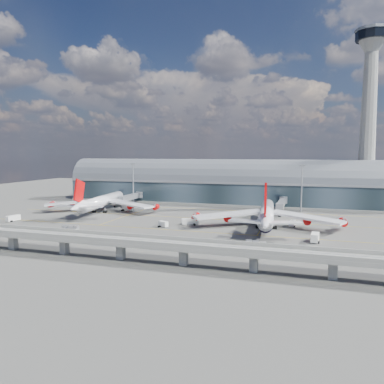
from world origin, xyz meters
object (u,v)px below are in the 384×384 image
(floodlight_mast_left, at_px, (133,183))
(service_truck_4, at_px, (292,223))
(service_truck_5, at_px, (127,208))
(cargo_train_0, at_px, (70,228))
(airliner_left, at_px, (101,202))
(service_truck_1, at_px, (163,224))
(service_truck_0, at_px, (13,218))
(cargo_train_1, at_px, (256,243))
(cargo_train_2, at_px, (223,244))
(control_tower, at_px, (368,118))
(service_truck_2, at_px, (190,221))
(service_truck_3, at_px, (315,238))
(airliner_right, at_px, (267,215))
(floodlight_mast_right, at_px, (302,187))

(floodlight_mast_left, xyz_separation_m, service_truck_4, (97.26, -41.91, -12.33))
(service_truck_5, height_order, cargo_train_0, service_truck_5)
(airliner_left, height_order, service_truck_5, airliner_left)
(service_truck_5, bearing_deg, service_truck_1, -114.51)
(service_truck_0, bearing_deg, cargo_train_0, -4.64)
(cargo_train_1, relative_size, cargo_train_2, 1.65)
(service_truck_1, bearing_deg, airliner_left, 85.22)
(airliner_left, height_order, cargo_train_2, airliner_left)
(control_tower, distance_m, airliner_left, 157.82)
(service_truck_5, bearing_deg, cargo_train_0, -158.09)
(service_truck_0, relative_size, service_truck_2, 0.88)
(service_truck_1, xyz_separation_m, service_truck_5, (-35.74, 36.01, 0.36))
(service_truck_3, bearing_deg, service_truck_0, -175.25)
(service_truck_3, bearing_deg, service_truck_4, 113.26)
(control_tower, bearing_deg, cargo_train_1, -113.76)
(service_truck_0, bearing_deg, cargo_train_2, 0.16)
(floodlight_mast_left, relative_size, airliner_left, 0.39)
(cargo_train_2, bearing_deg, airliner_right, -3.12)
(service_truck_1, bearing_deg, service_truck_2, -22.21)
(airliner_right, relative_size, service_truck_2, 8.74)
(airliner_right, height_order, cargo_train_2, airliner_right)
(service_truck_1, relative_size, service_truck_4, 1.04)
(floodlight_mast_right, bearing_deg, cargo_train_0, -139.37)
(service_truck_1, relative_size, service_truck_3, 0.72)
(floodlight_mast_left, xyz_separation_m, service_truck_1, (43.93, -60.38, -12.34))
(cargo_train_2, bearing_deg, cargo_train_1, -59.61)
(floodlight_mast_right, relative_size, cargo_train_2, 5.37)
(control_tower, distance_m, service_truck_3, 113.21)
(floodlight_mast_left, distance_m, service_truck_1, 75.68)
(service_truck_0, distance_m, service_truck_2, 83.73)
(service_truck_2, xyz_separation_m, cargo_train_1, (33.29, -29.96, -0.53))
(floodlight_mast_right, distance_m, service_truck_5, 95.74)
(service_truck_4, relative_size, service_truck_5, 0.66)
(floodlight_mast_left, relative_size, airliner_right, 0.37)
(service_truck_1, bearing_deg, control_tower, -20.38)
(control_tower, xyz_separation_m, airliner_left, (-138.21, -60.88, -45.83))
(control_tower, height_order, cargo_train_2, control_tower)
(floodlight_mast_left, xyz_separation_m, service_truck_3, (106.27, -69.42, -12.01))
(airliner_right, relative_size, service_truck_3, 10.15)
(cargo_train_0, bearing_deg, service_truck_5, 12.16)
(service_truck_0, height_order, cargo_train_0, service_truck_0)
(service_truck_0, bearing_deg, service_truck_5, 59.33)
(service_truck_1, relative_size, service_truck_2, 0.62)
(cargo_train_0, bearing_deg, service_truck_2, -48.46)
(control_tower, bearing_deg, service_truck_4, -118.36)
(airliner_right, relative_size, service_truck_1, 14.12)
(floodlight_mast_left, distance_m, airliner_left, 33.95)
(floodlight_mast_left, relative_size, service_truck_0, 3.70)
(service_truck_3, relative_size, cargo_train_0, 0.88)
(floodlight_mast_left, relative_size, service_truck_2, 3.27)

